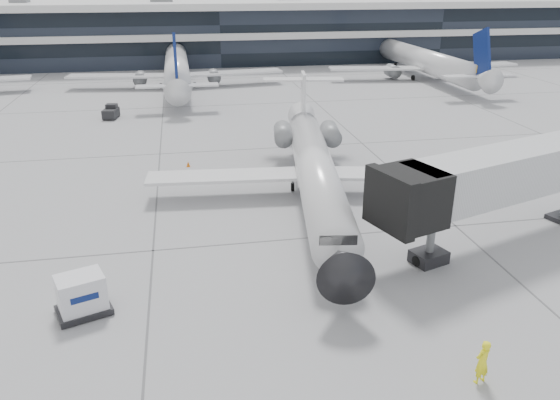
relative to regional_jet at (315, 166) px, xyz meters
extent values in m
plane|color=#939396|center=(-1.84, -6.90, -2.49)|extent=(220.00, 220.00, 0.00)
cube|color=black|center=(-1.84, 75.10, 2.51)|extent=(170.00, 22.00, 10.00)
cylinder|color=silver|center=(-0.14, -0.90, -0.08)|extent=(6.54, 25.28, 2.83)
cone|color=black|center=(-2.22, -14.79, -0.08)|extent=(3.23, 3.32, 2.83)
cone|color=silver|center=(1.98, 13.18, 0.24)|extent=(3.16, 3.71, 2.69)
cube|color=silver|center=(-6.71, 1.14, -0.81)|extent=(11.70, 3.63, 0.23)
cube|color=silver|center=(6.75, -0.88, -0.81)|extent=(11.84, 5.16, 0.23)
cylinder|color=slate|center=(-0.93, 7.90, 0.34)|extent=(2.08, 3.76, 1.57)
cylinder|color=slate|center=(3.21, 7.28, 0.34)|extent=(2.08, 3.76, 1.57)
cube|color=silver|center=(1.89, 12.56, 2.44)|extent=(0.70, 2.74, 4.71)
cube|color=silver|center=(1.95, 12.98, 4.11)|extent=(7.71, 2.78, 0.17)
cylinder|color=black|center=(-1.62, -10.75, -2.19)|extent=(0.27, 0.61, 0.59)
cylinder|color=black|center=(-1.38, 1.40, -2.15)|extent=(0.35, 0.70, 0.67)
cylinder|color=black|center=(1.73, 0.93, -2.15)|extent=(0.35, 0.70, 0.67)
cube|color=#AAACAE|center=(9.78, -9.43, 2.15)|extent=(15.26, 7.69, 2.80)
cube|color=black|center=(2.43, -11.92, 2.04)|extent=(3.76, 4.16, 3.02)
cylinder|color=slate|center=(4.17, -11.33, -0.98)|extent=(0.47, 0.47, 3.02)
cube|color=black|center=(4.17, -11.33, -2.11)|extent=(2.32, 2.05, 0.75)
imported|color=#FDF81A|center=(1.90, -21.30, -1.47)|extent=(0.86, 0.70, 2.03)
cube|color=black|center=(-15.00, -13.17, -2.29)|extent=(3.03, 2.64, 0.31)
cube|color=silver|center=(-15.00, -13.17, -1.25)|extent=(2.64, 2.32, 1.76)
cone|color=#D7600B|center=(-9.28, 8.88, -2.24)|extent=(0.32, 0.32, 0.49)
cube|color=#D7600B|center=(-9.28, 8.88, -2.47)|extent=(0.42, 0.42, 0.03)
cube|color=black|center=(-17.79, 28.42, -1.86)|extent=(1.91, 2.72, 1.02)
cube|color=black|center=(-17.69, 28.98, -1.19)|extent=(1.41, 1.23, 0.57)
cylinder|color=black|center=(-18.23, 29.43, -2.24)|extent=(0.29, 0.53, 0.50)
cylinder|color=black|center=(-17.01, 29.20, -2.24)|extent=(0.29, 0.53, 0.50)
cylinder|color=black|center=(-18.57, 27.65, -2.24)|extent=(0.29, 0.53, 0.50)
cylinder|color=black|center=(-17.35, 27.42, -2.24)|extent=(0.29, 0.53, 0.50)
camera|label=1|loc=(-9.50, -37.62, 13.15)|focal=35.00mm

